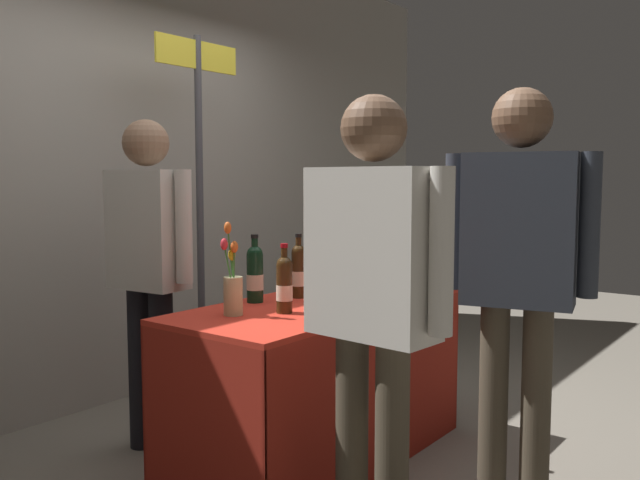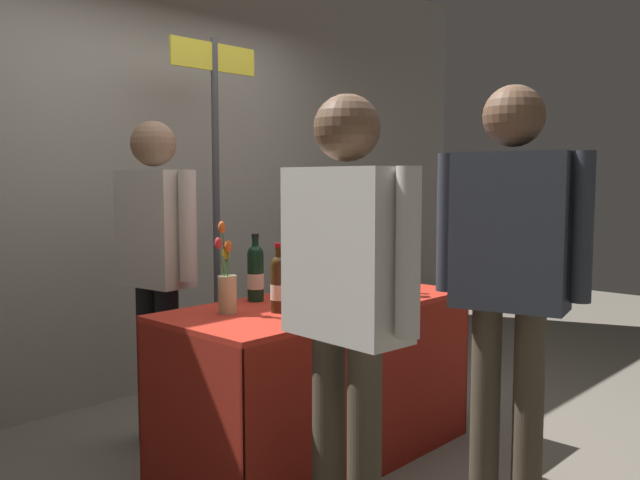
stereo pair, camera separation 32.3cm
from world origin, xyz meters
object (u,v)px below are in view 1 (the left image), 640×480
object	(u,v)px
flower_vase	(233,287)
wine_glass_near_vendor	(356,266)
taster_foreground_right	(518,259)
tasting_table	(320,352)
booth_signpost	(199,177)
wine_glass_mid	(401,276)
vendor_presenter	(148,255)
display_bottle_0	(255,273)
featured_wine_bottle	(377,265)

from	to	relation	value
flower_vase	wine_glass_near_vendor	bearing A→B (deg)	1.58
taster_foreground_right	tasting_table	bearing A→B (deg)	-7.95
booth_signpost	wine_glass_mid	bearing A→B (deg)	-81.81
tasting_table	wine_glass_mid	xyz separation A→B (m)	(0.42, -0.20, 0.35)
wine_glass_near_vendor	booth_signpost	world-z (taller)	booth_signpost
wine_glass_mid	taster_foreground_right	distance (m)	0.83
flower_vase	vendor_presenter	bearing A→B (deg)	84.21
display_bottle_0	flower_vase	size ratio (longest dim) A/B	0.80
tasting_table	wine_glass_near_vendor	world-z (taller)	wine_glass_near_vendor
featured_wine_bottle	flower_vase	xyz separation A→B (m)	(-0.94, 0.15, -0.01)
featured_wine_bottle	wine_glass_near_vendor	distance (m)	0.19
featured_wine_bottle	vendor_presenter	distance (m)	1.18
tasting_table	display_bottle_0	world-z (taller)	display_bottle_0
tasting_table	vendor_presenter	size ratio (longest dim) A/B	0.95
tasting_table	featured_wine_bottle	distance (m)	0.59
tasting_table	featured_wine_bottle	world-z (taller)	featured_wine_bottle
display_bottle_0	booth_signpost	size ratio (longest dim) A/B	0.15
tasting_table	taster_foreground_right	xyz separation A→B (m)	(0.08, -0.95, 0.52)
wine_glass_mid	flower_vase	distance (m)	0.96
tasting_table	wine_glass_near_vendor	bearing A→B (deg)	14.61
display_bottle_0	vendor_presenter	distance (m)	0.57
featured_wine_bottle	wine_glass_mid	size ratio (longest dim) A/B	2.32
wine_glass_mid	vendor_presenter	xyz separation A→B (m)	(-0.84, 0.96, 0.12)
display_bottle_0	flower_vase	distance (m)	0.32
tasting_table	vendor_presenter	xyz separation A→B (m)	(-0.42, 0.76, 0.46)
display_bottle_0	wine_glass_near_vendor	xyz separation A→B (m)	(0.71, -0.11, -0.03)
flower_vase	booth_signpost	bearing A→B (deg)	53.76
booth_signpost	display_bottle_0	bearing A→B (deg)	-117.02
vendor_presenter	booth_signpost	xyz separation A→B (m)	(0.65, 0.33, 0.39)
tasting_table	booth_signpost	xyz separation A→B (m)	(0.23, 1.09, 0.85)
taster_foreground_right	booth_signpost	distance (m)	2.07
display_bottle_0	flower_vase	xyz separation A→B (m)	(-0.29, -0.13, -0.02)
wine_glass_near_vendor	tasting_table	bearing A→B (deg)	-165.39
tasting_table	featured_wine_bottle	bearing A→B (deg)	-5.35
wine_glass_near_vendor	wine_glass_mid	bearing A→B (deg)	-105.40
tasting_table	wine_glass_near_vendor	xyz separation A→B (m)	(0.51, 0.13, 0.36)
wine_glass_mid	booth_signpost	distance (m)	1.40
wine_glass_mid	booth_signpost	xyz separation A→B (m)	(-0.19, 1.29, 0.51)
flower_vase	booth_signpost	xyz separation A→B (m)	(0.72, 0.98, 0.48)
flower_vase	featured_wine_bottle	bearing A→B (deg)	-8.91
display_bottle_0	flower_vase	world-z (taller)	flower_vase
vendor_presenter	taster_foreground_right	xyz separation A→B (m)	(0.51, -1.71, 0.06)
flower_vase	vendor_presenter	distance (m)	0.66
taster_foreground_right	booth_signpost	world-z (taller)	booth_signpost
wine_glass_near_vendor	booth_signpost	xyz separation A→B (m)	(-0.28, 0.95, 0.49)
featured_wine_bottle	booth_signpost	world-z (taller)	booth_signpost
taster_foreground_right	booth_signpost	size ratio (longest dim) A/B	0.78
flower_vase	taster_foreground_right	distance (m)	1.21
wine_glass_mid	taster_foreground_right	bearing A→B (deg)	-114.00
featured_wine_bottle	booth_signpost	size ratio (longest dim) A/B	0.14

